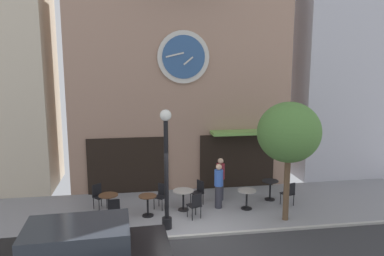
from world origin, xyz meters
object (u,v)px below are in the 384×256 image
object	(u,v)px
cafe_chair_curbside	(162,194)
parked_car_black	(79,256)
cafe_chair_outer	(99,194)
cafe_table_center_right	(183,196)
cafe_chair_left_end	(114,209)
cafe_table_center_left	(109,201)
street_tree	(289,133)
cafe_table_near_door	(270,187)
cafe_table_leftmost	(148,202)
pedestrian_blue	(219,185)
cafe_table_rightmost	(247,196)
cafe_chair_corner	(195,204)
street_lamp	(166,170)
cafe_chair_near_lamp	(198,191)
pedestrian_maroon	(220,178)
cafe_chair_by_entrance	(289,192)

from	to	relation	value
cafe_chair_curbside	parked_car_black	bearing A→B (deg)	-116.81
cafe_chair_outer	parked_car_black	distance (m)	4.91
cafe_table_center_right	cafe_chair_left_end	bearing A→B (deg)	-160.92
cafe_table_center_left	cafe_chair_left_end	size ratio (longest dim) A/B	0.84
street_tree	cafe_table_near_door	size ratio (longest dim) A/B	5.22
cafe_table_leftmost	pedestrian_blue	bearing A→B (deg)	7.43
cafe_table_near_door	cafe_chair_curbside	world-z (taller)	cafe_chair_curbside
cafe_table_leftmost	cafe_chair_left_end	bearing A→B (deg)	-155.60
cafe_table_center_left	cafe_table_center_right	size ratio (longest dim) A/B	1.01
cafe_table_rightmost	cafe_table_center_right	bearing A→B (deg)	173.84
cafe_table_leftmost	cafe_chair_corner	distance (m)	1.67
cafe_table_leftmost	cafe_chair_left_end	xyz separation A→B (m)	(-1.12, -0.51, 0.03)
street_lamp	cafe_table_leftmost	size ratio (longest dim) A/B	5.21
cafe_chair_corner	parked_car_black	size ratio (longest dim) A/B	0.21
cafe_table_near_door	pedestrian_blue	size ratio (longest dim) A/B	0.46
pedestrian_blue	cafe_chair_outer	bearing A→B (deg)	171.40
cafe_chair_left_end	parked_car_black	size ratio (longest dim) A/B	0.21
cafe_chair_left_end	cafe_table_center_left	bearing A→B (deg)	106.58
street_lamp	cafe_chair_outer	size ratio (longest dim) A/B	4.30
cafe_table_center_left	pedestrian_blue	distance (m)	3.97
cafe_table_center_left	pedestrian_blue	world-z (taller)	pedestrian_blue
street_lamp	cafe_chair_corner	bearing A→B (deg)	30.58
cafe_chair_near_lamp	pedestrian_maroon	bearing A→B (deg)	18.05
cafe_chair_outer	cafe_table_center_left	bearing A→B (deg)	-61.29
cafe_table_leftmost	cafe_chair_left_end	distance (m)	1.23
street_lamp	cafe_table_rightmost	size ratio (longest dim) A/B	5.41
cafe_table_rightmost	cafe_chair_near_lamp	distance (m)	1.82
cafe_chair_left_end	parked_car_black	xyz separation A→B (m)	(-0.66, -3.40, 0.23)
cafe_table_near_door	parked_car_black	distance (m)	8.09
cafe_table_rightmost	cafe_chair_left_end	size ratio (longest dim) A/B	0.80
street_tree	pedestrian_maroon	xyz separation A→B (m)	(-1.76, 2.18, -2.15)
pedestrian_blue	cafe_chair_left_end	bearing A→B (deg)	-167.18
cafe_table_rightmost	cafe_chair_by_entrance	size ratio (longest dim) A/B	0.80
pedestrian_blue	parked_car_black	xyz separation A→B (m)	(-4.38, -4.24, -0.10)
street_tree	cafe_chair_by_entrance	world-z (taller)	street_tree
pedestrian_blue	cafe_table_leftmost	bearing A→B (deg)	-172.57
cafe_table_center_right	cafe_chair_curbside	bearing A→B (deg)	156.14
cafe_table_center_left	pedestrian_blue	size ratio (longest dim) A/B	0.45
street_tree	cafe_table_center_right	size ratio (longest dim) A/B	5.37
cafe_table_rightmost	street_tree	bearing A→B (deg)	-47.78
cafe_chair_corner	pedestrian_blue	size ratio (longest dim) A/B	0.54
cafe_chair_by_entrance	cafe_chair_curbside	bearing A→B (deg)	173.39
cafe_table_center_left	cafe_table_center_right	xyz separation A→B (m)	(2.64, 0.07, 0.02)
street_lamp	street_tree	xyz separation A→B (m)	(4.05, 0.04, 1.05)
cafe_chair_outer	pedestrian_blue	size ratio (longest dim) A/B	0.54
cafe_table_near_door	cafe_chair_corner	world-z (taller)	cafe_chair_corner
cafe_table_leftmost	cafe_chair_outer	world-z (taller)	cafe_chair_outer
street_lamp	cafe_table_center_right	size ratio (longest dim) A/B	5.15
cafe_chair_by_entrance	parked_car_black	world-z (taller)	parked_car_black
cafe_table_center_left	cafe_chair_near_lamp	size ratio (longest dim) A/B	0.84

